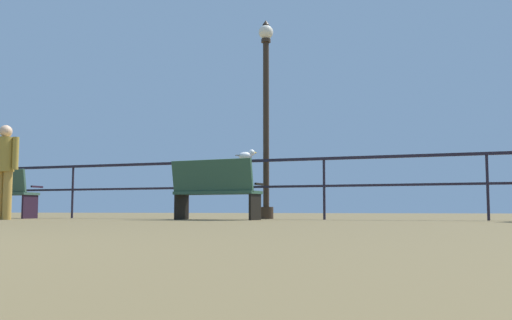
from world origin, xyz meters
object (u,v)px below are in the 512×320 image
at_px(bench_near_left, 215,187).
at_px(lamppost_center, 266,112).
at_px(person_at_railing, 5,165).
at_px(seagull_on_rail, 247,155).

distance_m(bench_near_left, lamppost_center, 1.98).
distance_m(bench_near_left, person_at_railing, 3.58).
relative_size(person_at_railing, seagull_on_rail, 4.53).
distance_m(lamppost_center, person_at_railing, 4.64).
xyz_separation_m(lamppost_center, person_at_railing, (-3.85, -2.37, -1.06)).
height_order(lamppost_center, seagull_on_rail, lamppost_center).
bearing_deg(seagull_on_rail, person_at_railing, -150.48).
distance_m(lamppost_center, seagull_on_rail, 0.92).
distance_m(bench_near_left, seagull_on_rail, 1.15).
bearing_deg(bench_near_left, seagull_on_rail, 77.84).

